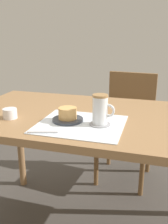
{
  "coord_description": "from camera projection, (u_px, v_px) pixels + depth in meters",
  "views": [
    {
      "loc": [
        0.32,
        -1.21,
        1.17
      ],
      "look_at": [
        0.0,
        -0.12,
        0.8
      ],
      "focal_mm": 40.0,
      "sensor_mm": 36.0,
      "label": 1
    }
  ],
  "objects": [
    {
      "name": "wooden_chair",
      "position": [
        128.0,
        121.0,
        2.02
      ],
      "size": [
        0.46,
        0.46,
        0.86
      ],
      "rotation": [
        0.0,
        0.0,
        3.04
      ],
      "color": "brown",
      "rests_on": "ground_plane"
    },
    {
      "name": "pastry_plate",
      "position": [
        68.0,
        120.0,
        1.2
      ],
      "size": [
        0.15,
        0.15,
        0.01
      ],
      "primitive_type": "cylinder",
      "color": "#333842",
      "rests_on": "placemat"
    },
    {
      "name": "teaspoon",
      "position": [
        43.0,
        132.0,
        1.06
      ],
      "size": [
        0.13,
        0.05,
        0.01
      ],
      "primitive_type": "cylinder",
      "rotation": [
        0.0,
        1.57,
        0.29
      ],
      "color": "silver",
      "rests_on": "placemat"
    },
    {
      "name": "placemat",
      "position": [
        82.0,
        124.0,
        1.16
      ],
      "size": [
        0.4,
        0.35,
        0.0
      ],
      "primitive_type": "cube",
      "color": "white",
      "rests_on": "dining_table"
    },
    {
      "name": "coffee_mug",
      "position": [
        101.0,
        109.0,
        1.13
      ],
      "size": [
        0.1,
        0.07,
        0.14
      ],
      "color": "white",
      "rests_on": "coffee_coaster"
    },
    {
      "name": "pastry",
      "position": [
        68.0,
        113.0,
        1.19
      ],
      "size": [
        0.09,
        0.09,
        0.05
      ],
      "primitive_type": "cylinder",
      "color": "#E0A860",
      "rests_on": "pastry_plate"
    },
    {
      "name": "coffee_coaster",
      "position": [
        100.0,
        124.0,
        1.15
      ],
      "size": [
        0.1,
        0.1,
        0.0
      ],
      "primitive_type": "cylinder",
      "color": "#99999E",
      "rests_on": "placemat"
    },
    {
      "name": "sugar_bowl",
      "position": [
        10.0,
        113.0,
        1.25
      ],
      "size": [
        0.07,
        0.07,
        0.05
      ],
      "primitive_type": "cylinder",
      "color": "white",
      "rests_on": "dining_table"
    },
    {
      "name": "dining_table",
      "position": [
        89.0,
        128.0,
        1.34
      ],
      "size": [
        1.38,
        0.77,
        0.75
      ],
      "color": "#997047",
      "rests_on": "ground_plane"
    }
  ]
}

